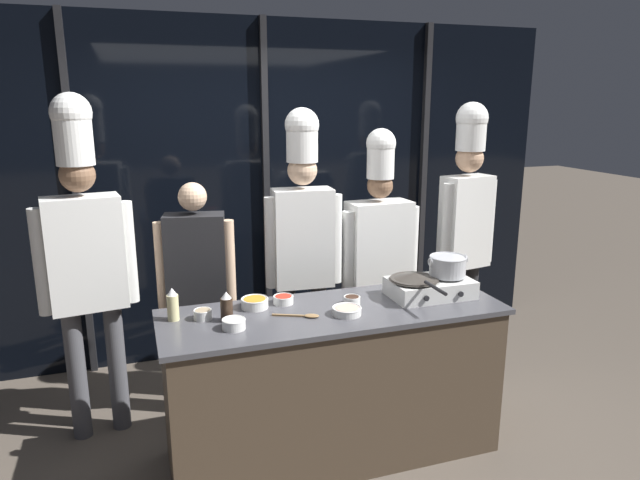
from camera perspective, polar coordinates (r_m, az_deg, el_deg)
The scene contains 20 objects.
ground_plane at distance 3.70m, azimuth 1.32°, elevation -20.37°, with size 24.00×24.00×0.00m, color brown.
window_wall_back at distance 4.70m, azimuth -5.49°, elevation 4.89°, with size 5.03×0.09×2.70m.
demo_counter at distance 3.46m, azimuth 1.36°, elevation -14.06°, with size 1.97×0.66×0.92m.
portable_stove at distance 3.53m, azimuth 10.95°, elevation -4.66°, with size 0.49×0.32×0.12m.
frying_pan at distance 3.45m, azimuth 9.41°, elevation -3.65°, with size 0.30×0.52×0.04m.
stock_pot at distance 3.55m, azimuth 12.65°, elevation -2.51°, with size 0.25×0.22×0.12m.
squeeze_bottle_oil at distance 3.19m, azimuth -14.51°, elevation -6.30°, with size 0.06×0.06×0.18m.
squeeze_bottle_soy at distance 3.12m, azimuth -9.33°, elevation -6.65°, with size 0.07×0.07×0.17m.
prep_bowl_chili_flakes at distance 3.36m, azimuth -3.68°, elevation -5.91°, with size 0.12×0.12×0.05m.
prep_bowl_shrimp at distance 3.19m, azimuth 2.69°, elevation -7.03°, with size 0.17×0.17×0.04m.
prep_bowl_soy_glaze at distance 3.35m, azimuth 3.22°, elevation -5.98°, with size 0.10×0.10×0.05m.
prep_bowl_mushrooms at distance 3.19m, azimuth -11.64°, elevation -7.23°, with size 0.10×0.10×0.06m.
prep_bowl_garlic at distance 3.03m, azimuth -8.62°, elevation -8.23°, with size 0.12×0.12×0.06m.
prep_bowl_carrots at distance 3.31m, azimuth -6.55°, elevation -6.21°, with size 0.16×0.16×0.06m.
serving_spoon_slotted at distance 3.16m, azimuth -1.47°, elevation -7.57°, with size 0.25×0.14×0.02m.
chef_head at distance 3.66m, azimuth -22.48°, elevation -0.54°, with size 0.57×0.28×2.12m.
person_guest at distance 3.80m, azimuth -12.22°, elevation -3.61°, with size 0.50×0.27×1.58m.
chef_sous at distance 3.86m, azimuth -1.73°, elevation 0.84°, with size 0.53×0.24×2.03m.
chef_line at distance 4.11m, azimuth 5.88°, elevation -0.47°, with size 0.59×0.26×1.89m.
chef_pastry at distance 4.37m, azimuth 14.42°, elevation 2.70°, with size 0.49×0.25×2.07m.
Camera 1 is at (-1.05, -2.87, 2.09)m, focal length 32.00 mm.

